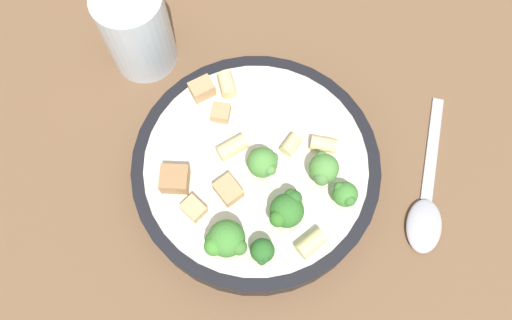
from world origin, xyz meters
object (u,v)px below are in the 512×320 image
Objects in this scene: rigatoni_0 at (227,84)px; chicken_chunk_4 at (191,205)px; rigatoni_4 at (311,243)px; broccoli_floret_4 at (225,240)px; broccoli_floret_0 at (287,210)px; chicken_chunk_0 at (221,113)px; broccoli_floret_3 at (262,251)px; chicken_chunk_1 at (228,190)px; chicken_chunk_3 at (175,179)px; broccoli_floret_2 at (265,161)px; chicken_chunk_2 at (202,89)px; spoon at (426,204)px; broccoli_floret_5 at (345,194)px; rigatoni_2 at (324,144)px; rigatoni_1 at (232,147)px; broccoli_floret_1 at (323,169)px; drinking_glass at (138,33)px; pasta_bowl at (256,169)px; rigatoni_3 at (291,145)px.

chicken_chunk_4 is (0.08, -0.11, -0.00)m from rigatoni_0.
broccoli_floret_4 is at bearing -128.88° from rigatoni_4.
broccoli_floret_0 is 1.80× the size of chicken_chunk_4.
chicken_chunk_0 is 0.88× the size of chicken_chunk_4.
chicken_chunk_1 is (-0.07, 0.01, -0.01)m from broccoli_floret_3.
chicken_chunk_3 is at bearing -146.21° from broccoli_floret_0.
broccoli_floret_2 reaches higher than chicken_chunk_4.
broccoli_floret_2 is 0.11m from chicken_chunk_2.
broccoli_floret_3 is at bearing -110.14° from spoon.
broccoli_floret_5 reaches higher than rigatoni_2.
broccoli_floret_4 is at bearing -41.42° from rigatoni_1.
chicken_chunk_4 is at bearing -126.05° from spoon.
drinking_glass is at bearing -169.11° from broccoli_floret_1.
broccoli_floret_0 reaches higher than chicken_chunk_0.
rigatoni_2 is 0.15m from chicken_chunk_3.
rigatoni_2 is at bearing 32.32° from chicken_chunk_0.
chicken_chunk_1 is at bearing -151.52° from broccoli_floret_0.
broccoli_floret_2 is 1.34× the size of broccoli_floret_5.
broccoli_floret_1 is 1.24× the size of broccoli_floret_5.
chicken_chunk_2 is 0.10m from drinking_glass.
drinking_glass reaches higher than rigatoni_1.
pasta_bowl is 9.72× the size of rigatoni_0.
rigatoni_3 reaches higher than spoon.
rigatoni_1 is 0.19× the size of spoon.
rigatoni_1 is 1.11× the size of chicken_chunk_3.
rigatoni_2 is (-0.05, 0.02, -0.01)m from broccoli_floret_5.
spoon is (0.23, 0.11, -0.04)m from chicken_chunk_2.
rigatoni_1 reaches higher than chicken_chunk_4.
chicken_chunk_4 is (-0.08, -0.02, -0.01)m from broccoli_floret_3.
chicken_chunk_3 reaches higher than rigatoni_3.
chicken_chunk_1 is (-0.04, 0.03, -0.02)m from broccoli_floret_4.
chicken_chunk_1 is 0.21m from drinking_glass.
broccoli_floret_2 is 1.37× the size of rigatoni_4.
rigatoni_1 is 0.07m from chicken_chunk_2.
drinking_glass reaches higher than rigatoni_0.
chicken_chunk_2 is at bearing 176.38° from pasta_bowl.
chicken_chunk_1 is 0.16× the size of spoon.
broccoli_floret_0 is at bearing -121.04° from spoon.
pasta_bowl is 0.05m from rigatoni_3.
chicken_chunk_1 is at bearing -132.59° from broccoli_floret_5.
broccoli_floret_3 is 1.09× the size of chicken_chunk_3.
broccoli_floret_2 is 0.04m from rigatoni_3.
rigatoni_0 is at bearing 127.05° from chicken_chunk_4.
rigatoni_1 and rigatoni_4 have the same top height.
pasta_bowl is 0.08m from broccoli_floret_1.
drinking_glass is (-0.25, -0.05, -0.02)m from broccoli_floret_1.
broccoli_floret_2 is 1.48× the size of rigatoni_0.
pasta_bowl is at bearing 144.56° from broccoli_floret_3.
rigatoni_1 is 1.43× the size of rigatoni_3.
chicken_chunk_1 is at bearing -42.74° from rigatoni_1.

